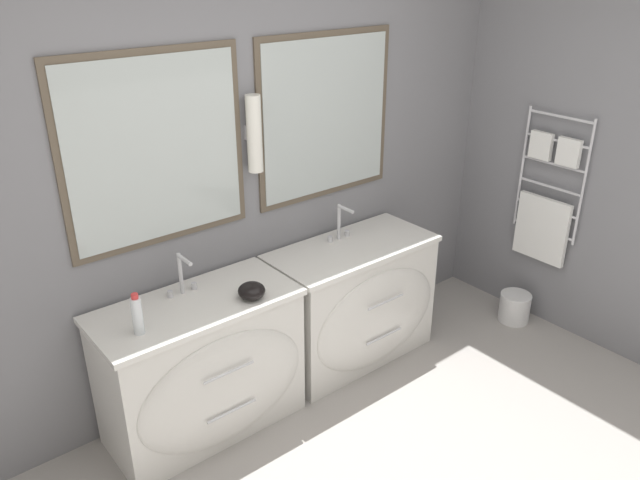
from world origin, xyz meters
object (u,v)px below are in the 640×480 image
object	(u,v)px
vanity_right	(355,303)
waste_bin	(515,307)
toiletry_bottle	(137,315)
amenity_bowl	(252,291)
vanity_left	(204,368)

from	to	relation	value
vanity_right	waste_bin	distance (m)	1.29
toiletry_bottle	waste_bin	bearing A→B (deg)	-7.67
amenity_bowl	toiletry_bottle	bearing A→B (deg)	174.31
waste_bin	vanity_left	bearing A→B (deg)	169.96
vanity_right	amenity_bowl	xyz separation A→B (m)	(-0.83, -0.11, 0.43)
amenity_bowl	waste_bin	xyz separation A→B (m)	(2.02, -0.29, -0.72)
waste_bin	vanity_right	bearing A→B (deg)	161.30
vanity_left	toiletry_bottle	size ratio (longest dim) A/B	5.06
vanity_right	waste_bin	bearing A→B (deg)	-18.70
toiletry_bottle	waste_bin	world-z (taller)	toiletry_bottle
waste_bin	amenity_bowl	bearing A→B (deg)	171.75
toiletry_bottle	amenity_bowl	size ratio (longest dim) A/B	1.48
amenity_bowl	vanity_left	bearing A→B (deg)	156.73
vanity_right	waste_bin	size ratio (longest dim) A/B	4.87
vanity_left	vanity_right	size ratio (longest dim) A/B	1.00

